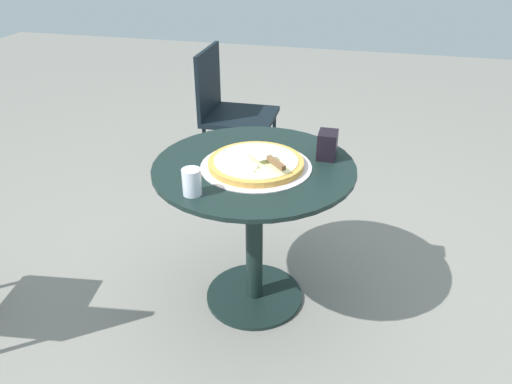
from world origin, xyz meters
TOP-DOWN VIEW (x-y plane):
  - ground_plane at (0.00, 0.00)m, footprint 10.00×10.00m
  - patio_table at (0.00, 0.00)m, footprint 0.81×0.81m
  - pizza_on_tray at (0.01, -0.02)m, footprint 0.44×0.44m
  - pizza_server at (0.07, -0.04)m, footprint 0.18×0.19m
  - drinking_cup at (-0.15, -0.28)m, footprint 0.07×0.07m
  - napkin_dispenser at (0.27, 0.14)m, footprint 0.08×0.10m
  - patio_chair_far at (-0.47, 1.18)m, footprint 0.45×0.45m

SIDE VIEW (x-z plane):
  - ground_plane at x=0.00m, z-range 0.00..0.00m
  - patio_chair_far at x=-0.47m, z-range 0.07..0.91m
  - patio_table at x=0.00m, z-range 0.15..0.84m
  - pizza_on_tray at x=0.01m, z-range 0.68..0.73m
  - drinking_cup at x=-0.15m, z-range 0.69..0.79m
  - pizza_server at x=0.07m, z-range 0.73..0.75m
  - napkin_dispenser at x=0.27m, z-range 0.69..0.80m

